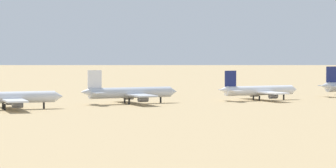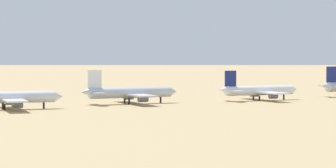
{
  "view_description": "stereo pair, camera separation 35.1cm",
  "coord_description": "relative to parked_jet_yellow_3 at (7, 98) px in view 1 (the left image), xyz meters",
  "views": [
    {
      "loc": [
        -115.23,
        -203.38,
        16.52
      ],
      "look_at": [
        13.58,
        5.76,
        6.0
      ],
      "focal_mm": 77.03,
      "sensor_mm": 36.0,
      "label": 1
    },
    {
      "loc": [
        -114.93,
        -203.57,
        16.52
      ],
      "look_at": [
        13.58,
        5.76,
        6.0
      ],
      "focal_mm": 77.03,
      "sensor_mm": 36.0,
      "label": 2
    }
  ],
  "objects": [
    {
      "name": "ground",
      "position": [
        45.26,
        0.1,
        -3.57
      ],
      "size": [
        4000.0,
        4000.0,
        0.0
      ],
      "primitive_type": "plane",
      "color": "tan"
    },
    {
      "name": "ridge_center",
      "position": [
        504.73,
        1029.4,
        38.49
      ],
      "size": [
        447.27,
        375.64,
        84.1
      ],
      "primitive_type": "pyramid",
      "rotation": [
        0.0,
        0.0,
        -0.1
      ],
      "color": "slate",
      "rests_on": "ground"
    },
    {
      "name": "parked_jet_yellow_3",
      "position": [
        0.0,
        0.0,
        0.0
      ],
      "size": [
        32.78,
        28.03,
        10.88
      ],
      "rotation": [
        0.0,
        0.0,
        -0.2
      ],
      "color": "silver",
      "rests_on": "ground"
    },
    {
      "name": "parked_jet_white_4",
      "position": [
        42.14,
        2.58,
        0.08
      ],
      "size": [
        33.63,
        28.56,
        11.11
      ],
      "rotation": [
        0.0,
        0.0,
        -0.14
      ],
      "color": "silver",
      "rests_on": "ground"
    },
    {
      "name": "parked_jet_navy_5",
      "position": [
        88.73,
        -6.08,
        -0.11
      ],
      "size": [
        31.96,
        27.08,
        10.55
      ],
      "rotation": [
        0.0,
        0.0,
        -0.12
      ],
      "color": "white",
      "rests_on": "ground"
    }
  ]
}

